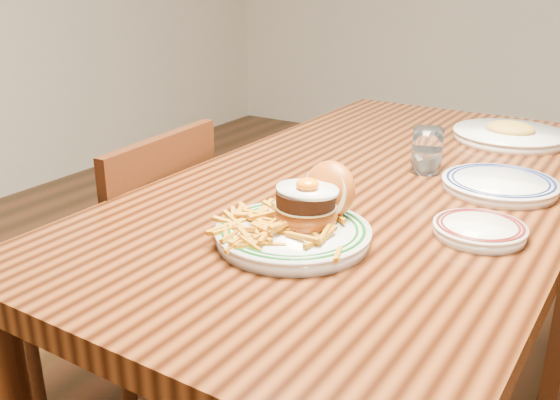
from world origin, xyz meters
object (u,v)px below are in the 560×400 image
Objects in this scene: table at (378,216)px; chair_left at (136,278)px; main_plate at (299,221)px; side_plate at (480,229)px.

table is 1.91× the size of chair_left.
side_plate is (0.27, 0.19, -0.02)m from main_plate.
chair_left is at bearing -156.73° from table.
main_plate reaches higher than chair_left.
chair_left is 0.90m from side_plate.
main_plate reaches higher than side_plate.
table is at bearing 154.85° from side_plate.
chair_left reaches higher than side_plate.
chair_left is 0.68m from main_plate.
side_plate is at bearing 44.45° from main_plate.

